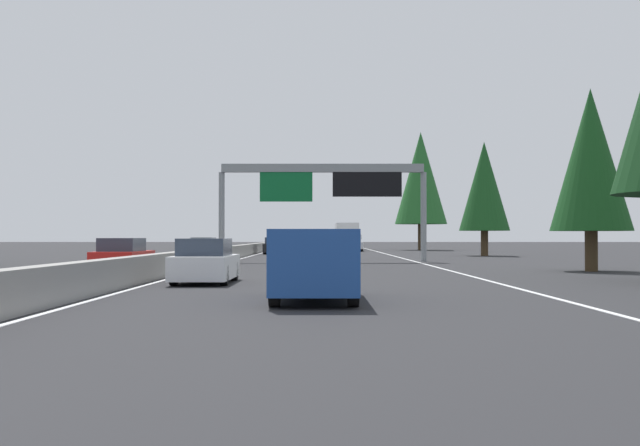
% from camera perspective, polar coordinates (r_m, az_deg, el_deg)
% --- Properties ---
extents(ground_plane, '(320.00, 320.00, 0.00)m').
position_cam_1_polar(ground_plane, '(65.80, -4.97, -2.33)').
color(ground_plane, '#262628').
extents(median_barrier, '(180.00, 0.56, 0.90)m').
position_cam_1_polar(median_barrier, '(85.75, -4.01, -1.72)').
color(median_barrier, gray).
rests_on(median_barrier, ground).
extents(shoulder_stripe_right, '(160.00, 0.16, 0.01)m').
position_cam_1_polar(shoulder_stripe_right, '(75.77, 4.41, -2.15)').
color(shoulder_stripe_right, silver).
rests_on(shoulder_stripe_right, ground).
extents(shoulder_stripe_median, '(160.00, 0.16, 0.01)m').
position_cam_1_polar(shoulder_stripe_median, '(75.75, -4.12, -2.16)').
color(shoulder_stripe_median, silver).
rests_on(shoulder_stripe_median, ground).
extents(sign_gantry_overhead, '(0.50, 12.68, 5.96)m').
position_cam_1_polar(sign_gantry_overhead, '(47.57, 0.41, 2.87)').
color(sign_gantry_overhead, gray).
rests_on(sign_gantry_overhead, ground).
extents(minivan_near_center, '(5.00, 1.95, 1.69)m').
position_cam_1_polar(minivan_near_center, '(18.64, -0.41, -2.78)').
color(minivan_near_center, '#1E4793').
rests_on(minivan_near_center, ground).
extents(sedan_near_right, '(4.40, 1.80, 1.47)m').
position_cam_1_polar(sedan_near_right, '(26.01, -8.36, -2.86)').
color(sedan_near_right, white).
rests_on(sedan_near_right, ground).
extents(pickup_distant_b, '(5.60, 2.00, 1.86)m').
position_cam_1_polar(pickup_distant_b, '(82.27, 2.36, -1.43)').
color(pickup_distant_b, silver).
rests_on(pickup_distant_b, ground).
extents(bus_far_left, '(11.50, 2.55, 3.10)m').
position_cam_1_polar(bus_far_left, '(93.04, 1.93, -0.89)').
color(bus_far_left, white).
rests_on(bus_far_left, ground).
extents(sedan_distant_a, '(4.40, 1.80, 1.47)m').
position_cam_1_polar(sedan_distant_a, '(69.01, -3.34, -1.71)').
color(sedan_distant_a, black).
rests_on(sedan_distant_a, ground).
extents(sedan_mid_left, '(4.40, 1.80, 1.47)m').
position_cam_1_polar(sedan_mid_left, '(126.78, -1.64, -1.39)').
color(sedan_mid_left, white).
rests_on(sedan_mid_left, ground).
extents(oncoming_near, '(4.40, 1.80, 1.47)m').
position_cam_1_polar(oncoming_near, '(57.47, -8.48, -1.84)').
color(oncoming_near, '#2D6B38').
rests_on(oncoming_near, ground).
extents(oncoming_far, '(4.40, 1.80, 1.47)m').
position_cam_1_polar(oncoming_far, '(34.48, -14.20, -2.38)').
color(oncoming_far, red).
rests_on(oncoming_far, ground).
extents(conifer_right_near, '(3.57, 3.57, 8.11)m').
position_cam_1_polar(conifer_right_near, '(36.58, 19.17, 4.37)').
color(conifer_right_near, '#4C3823').
rests_on(conifer_right_near, ground).
extents(conifer_right_mid, '(4.02, 4.02, 9.13)m').
position_cam_1_polar(conifer_right_mid, '(63.60, 11.91, 2.63)').
color(conifer_right_mid, '#4C3823').
rests_on(conifer_right_mid, ground).
extents(conifer_right_far, '(5.94, 5.94, 13.51)m').
position_cam_1_polar(conifer_right_far, '(89.81, 7.37, 3.27)').
color(conifer_right_far, '#4C3823').
rests_on(conifer_right_far, ground).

